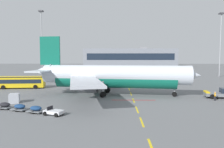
{
  "coord_description": "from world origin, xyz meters",
  "views": [
    {
      "loc": [
        14.97,
        -16.62,
        7.82
      ],
      "look_at": [
        13.77,
        36.02,
        3.68
      ],
      "focal_mm": 34.33,
      "sensor_mm": 36.0,
      "label": 1
    }
  ],
  "objects_px": {
    "pushback_tug": "(223,93)",
    "ground_crew_worker": "(215,96)",
    "apron_shuttle_bus": "(20,81)",
    "airliner_foreground": "(112,76)",
    "apron_light_mast_far": "(221,37)",
    "baggage_train": "(28,108)",
    "uld_cargo_container": "(14,98)",
    "apron_light_mast_near": "(42,36)"
  },
  "relations": [
    {
      "from": "apron_shuttle_bus",
      "to": "uld_cargo_container",
      "type": "relative_size",
      "value": 6.2
    },
    {
      "from": "pushback_tug",
      "to": "apron_light_mast_near",
      "type": "xyz_separation_m",
      "value": [
        -51.07,
        46.55,
        15.57
      ]
    },
    {
      "from": "airliner_foreground",
      "to": "apron_light_mast_far",
      "type": "xyz_separation_m",
      "value": [
        41.42,
        41.38,
        11.57
      ]
    },
    {
      "from": "baggage_train",
      "to": "apron_light_mast_near",
      "type": "bearing_deg",
      "value": 107.35
    },
    {
      "from": "baggage_train",
      "to": "uld_cargo_container",
      "type": "height_order",
      "value": "uld_cargo_container"
    },
    {
      "from": "apron_shuttle_bus",
      "to": "uld_cargo_container",
      "type": "xyz_separation_m",
      "value": [
        6.84,
        -17.2,
        -0.95
      ]
    },
    {
      "from": "apron_light_mast_far",
      "to": "apron_shuttle_bus",
      "type": "bearing_deg",
      "value": -153.62
    },
    {
      "from": "airliner_foreground",
      "to": "apron_light_mast_far",
      "type": "relative_size",
      "value": 1.39
    },
    {
      "from": "pushback_tug",
      "to": "ground_crew_worker",
      "type": "distance_m",
      "value": 3.63
    },
    {
      "from": "airliner_foreground",
      "to": "ground_crew_worker",
      "type": "distance_m",
      "value": 19.62
    },
    {
      "from": "uld_cargo_container",
      "to": "apron_light_mast_far",
      "type": "bearing_deg",
      "value": 40.39
    },
    {
      "from": "apron_light_mast_near",
      "to": "baggage_train",
      "type": "bearing_deg",
      "value": -72.65
    },
    {
      "from": "apron_light_mast_near",
      "to": "ground_crew_worker",
      "type": "bearing_deg",
      "value": -45.36
    },
    {
      "from": "airliner_foreground",
      "to": "apron_shuttle_bus",
      "type": "relative_size",
      "value": 2.84
    },
    {
      "from": "airliner_foreground",
      "to": "uld_cargo_container",
      "type": "xyz_separation_m",
      "value": [
        -16.6,
        -7.99,
        -3.15
      ]
    },
    {
      "from": "pushback_tug",
      "to": "apron_shuttle_bus",
      "type": "relative_size",
      "value": 0.52
    },
    {
      "from": "ground_crew_worker",
      "to": "pushback_tug",
      "type": "bearing_deg",
      "value": 44.39
    },
    {
      "from": "airliner_foreground",
      "to": "apron_shuttle_bus",
      "type": "height_order",
      "value": "airliner_foreground"
    },
    {
      "from": "pushback_tug",
      "to": "ground_crew_worker",
      "type": "xyz_separation_m",
      "value": [
        -2.59,
        -2.54,
        0.03
      ]
    },
    {
      "from": "ground_crew_worker",
      "to": "apron_light_mast_far",
      "type": "distance_m",
      "value": 53.93
    },
    {
      "from": "uld_cargo_container",
      "to": "apron_light_mast_far",
      "type": "xyz_separation_m",
      "value": [
        58.03,
        49.36,
        14.72
      ]
    },
    {
      "from": "baggage_train",
      "to": "ground_crew_worker",
      "type": "xyz_separation_m",
      "value": [
        30.46,
        8.59,
        0.4
      ]
    },
    {
      "from": "apron_light_mast_near",
      "to": "apron_light_mast_far",
      "type": "bearing_deg",
      "value": -1.95
    },
    {
      "from": "apron_shuttle_bus",
      "to": "ground_crew_worker",
      "type": "bearing_deg",
      "value": -18.99
    },
    {
      "from": "apron_shuttle_bus",
      "to": "uld_cargo_container",
      "type": "distance_m",
      "value": 18.53
    },
    {
      "from": "airliner_foreground",
      "to": "apron_shuttle_bus",
      "type": "xyz_separation_m",
      "value": [
        -23.44,
        9.21,
        -2.2
      ]
    },
    {
      "from": "uld_cargo_container",
      "to": "apron_light_mast_near",
      "type": "height_order",
      "value": "apron_light_mast_near"
    },
    {
      "from": "apron_light_mast_far",
      "to": "ground_crew_worker",
      "type": "bearing_deg",
      "value": -116.02
    },
    {
      "from": "baggage_train",
      "to": "apron_light_mast_far",
      "type": "relative_size",
      "value": 0.45
    },
    {
      "from": "uld_cargo_container",
      "to": "apron_light_mast_near",
      "type": "bearing_deg",
      "value": 104.32
    },
    {
      "from": "pushback_tug",
      "to": "apron_light_mast_far",
      "type": "distance_m",
      "value": 50.67
    },
    {
      "from": "pushback_tug",
      "to": "apron_light_mast_far",
      "type": "bearing_deg",
      "value": 65.42
    },
    {
      "from": "pushback_tug",
      "to": "apron_light_mast_far",
      "type": "height_order",
      "value": "apron_light_mast_far"
    },
    {
      "from": "apron_shuttle_bus",
      "to": "apron_light_mast_far",
      "type": "distance_m",
      "value": 73.7
    },
    {
      "from": "airliner_foreground",
      "to": "apron_light_mast_near",
      "type": "bearing_deg",
      "value": 124.25
    },
    {
      "from": "pushback_tug",
      "to": "airliner_foreground",
      "type": "bearing_deg",
      "value": 172.65
    },
    {
      "from": "airliner_foreground",
      "to": "ground_crew_worker",
      "type": "bearing_deg",
      "value": -15.8
    },
    {
      "from": "pushback_tug",
      "to": "baggage_train",
      "type": "xyz_separation_m",
      "value": [
        -33.05,
        -11.13,
        -0.37
      ]
    },
    {
      "from": "apron_shuttle_bus",
      "to": "ground_crew_worker",
      "type": "relative_size",
      "value": 7.44
    },
    {
      "from": "airliner_foreground",
      "to": "uld_cargo_container",
      "type": "height_order",
      "value": "airliner_foreground"
    },
    {
      "from": "airliner_foreground",
      "to": "baggage_train",
      "type": "distance_m",
      "value": 18.53
    },
    {
      "from": "uld_cargo_container",
      "to": "apron_light_mast_near",
      "type": "distance_m",
      "value": 55.71
    }
  ]
}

